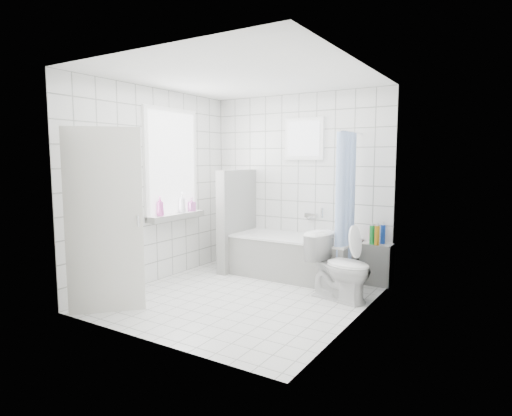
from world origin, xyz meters
The scene contains 19 objects.
ground centered at (0.00, 0.00, 0.00)m, with size 3.00×3.00×0.00m, color white.
ceiling centered at (0.00, 0.00, 2.60)m, with size 3.00×3.00×0.00m, color white.
wall_back centered at (0.00, 1.50, 1.30)m, with size 2.80×0.02×2.60m, color white.
wall_front centered at (0.00, -1.50, 1.30)m, with size 2.80×0.02×2.60m, color white.
wall_left centered at (-1.40, 0.00, 1.30)m, with size 0.02×3.00×2.60m, color white.
wall_right centered at (1.40, 0.00, 1.30)m, with size 0.02×3.00×2.60m, color white.
window_left centered at (-1.35, 0.30, 1.60)m, with size 0.01×0.90×1.40m, color white.
window_back centered at (0.10, 1.46, 1.95)m, with size 0.50×0.01×0.50m, color white.
window_sill centered at (-1.31, 0.30, 0.86)m, with size 0.18×1.02×0.08m, color white.
door centered at (-0.97, -1.19, 1.00)m, with size 0.04×0.80×2.00m, color silver.
bathtub centered at (0.13, 1.12, 0.29)m, with size 1.74×0.77×0.58m.
partition_wall centered at (-0.80, 1.07, 0.75)m, with size 0.15×0.85×1.50m, color white.
tiled_ledge centered at (1.23, 1.38, 0.28)m, with size 0.40×0.24×0.55m, color white.
toilet centered at (1.03, 0.54, 0.39)m, with size 0.44×0.77×0.79m, color white.
curtain_rod centered at (0.94, 1.10, 2.00)m, with size 0.02×0.02×0.80m, color silver.
shower_curtain centered at (0.94, 0.97, 1.10)m, with size 0.14×0.48×1.78m, color #4B7DDD, non-canonical shape.
tub_faucet centered at (0.23, 1.46, 0.85)m, with size 0.18×0.06×0.06m, color silver.
sill_bottles centered at (-1.30, 0.30, 1.03)m, with size 0.15×0.77×0.29m.
ledge_bottles centered at (1.22, 1.35, 0.67)m, with size 0.20×0.20×0.25m.
Camera 1 is at (2.78, -4.18, 1.66)m, focal length 30.00 mm.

